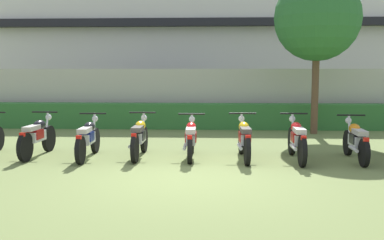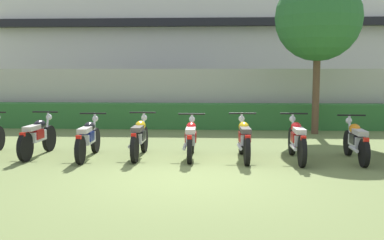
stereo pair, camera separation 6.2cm
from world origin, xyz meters
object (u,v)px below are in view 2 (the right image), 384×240
motorcycle_in_row_1 (37,136)px  motorcycle_in_row_3 (139,137)px  tree_near_inspector (318,18)px  motorcycle_in_row_4 (191,138)px  motorcycle_in_row_5 (244,139)px  motorcycle_in_row_6 (297,139)px  motorcycle_in_row_7 (356,140)px  motorcycle_in_row_2 (88,138)px  parked_car (160,94)px

motorcycle_in_row_1 → motorcycle_in_row_3: size_ratio=1.00×
tree_near_inspector → motorcycle_in_row_4: (-3.51, -3.96, -2.98)m
motorcycle_in_row_5 → motorcycle_in_row_6: size_ratio=0.97×
tree_near_inspector → motorcycle_in_row_7: bearing=-90.6°
motorcycle_in_row_5 → motorcycle_in_row_7: size_ratio=1.03×
motorcycle_in_row_2 → motorcycle_in_row_7: (5.69, -0.00, -0.00)m
motorcycle_in_row_5 → motorcycle_in_row_6: (1.10, -0.07, 0.00)m
parked_car → motorcycle_in_row_1: (-1.64, -8.70, -0.49)m
motorcycle_in_row_1 → motorcycle_in_row_5: bearing=-89.1°
parked_car → motorcycle_in_row_6: size_ratio=2.35×
motorcycle_in_row_4 → motorcycle_in_row_5: (1.14, -0.08, 0.01)m
tree_near_inspector → motorcycle_in_row_2: bearing=-144.5°
motorcycle_in_row_4 → motorcycle_in_row_7: 3.47m
motorcycle_in_row_4 → motorcycle_in_row_6: 2.25m
motorcycle_in_row_3 → motorcycle_in_row_4: (1.13, -0.05, -0.01)m
motorcycle_in_row_6 → motorcycle_in_row_2: bearing=90.5°
motorcycle_in_row_2 → motorcycle_in_row_5: bearing=-90.9°
tree_near_inspector → motorcycle_in_row_1: tree_near_inspector is taller
motorcycle_in_row_3 → motorcycle_in_row_6: size_ratio=0.96×
motorcycle_in_row_3 → motorcycle_in_row_4: 1.13m
motorcycle_in_row_5 → motorcycle_in_row_6: 1.11m
tree_near_inspector → motorcycle_in_row_3: 6.76m
tree_near_inspector → motorcycle_in_row_3: bearing=-139.9°
parked_car → motorcycle_in_row_2: parked_car is taller
parked_car → motorcycle_in_row_2: 8.89m
motorcycle_in_row_7 → tree_near_inspector: bearing=1.7°
motorcycle_in_row_2 → parked_car: bearing=-4.7°
motorcycle_in_row_2 → motorcycle_in_row_5: (3.36, 0.05, 0.01)m
motorcycle_in_row_1 → motorcycle_in_row_4: motorcycle_in_row_1 is taller
motorcycle_in_row_4 → motorcycle_in_row_5: size_ratio=0.95×
parked_car → tree_near_inspector: tree_near_inspector is taller
parked_car → motorcycle_in_row_7: 10.31m
motorcycle_in_row_1 → motorcycle_in_row_5: (4.54, -0.11, -0.00)m
motorcycle_in_row_7 → motorcycle_in_row_4: bearing=90.1°
parked_car → motorcycle_in_row_1: bearing=-100.6°
motorcycle_in_row_3 → motorcycle_in_row_7: size_ratio=1.02×
tree_near_inspector → motorcycle_in_row_2: (-5.73, -4.09, -2.97)m
motorcycle_in_row_3 → motorcycle_in_row_6: bearing=-93.4°
tree_near_inspector → motorcycle_in_row_5: bearing=-120.4°
motorcycle_in_row_2 → motorcycle_in_row_4: size_ratio=1.06×
tree_near_inspector → motorcycle_in_row_3: tree_near_inspector is taller
motorcycle_in_row_4 → motorcycle_in_row_7: motorcycle_in_row_7 is taller
motorcycle_in_row_5 → motorcycle_in_row_7: 2.33m
motorcycle_in_row_1 → motorcycle_in_row_4: 3.40m
motorcycle_in_row_5 → motorcycle_in_row_6: motorcycle_in_row_6 is taller
tree_near_inspector → motorcycle_in_row_1: 8.49m
motorcycle_in_row_1 → motorcycle_in_row_2: motorcycle_in_row_1 is taller
motorcycle_in_row_5 → motorcycle_in_row_7: (2.33, -0.05, -0.01)m
tree_near_inspector → motorcycle_in_row_1: size_ratio=2.56×
motorcycle_in_row_5 → tree_near_inspector: bearing=-32.3°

